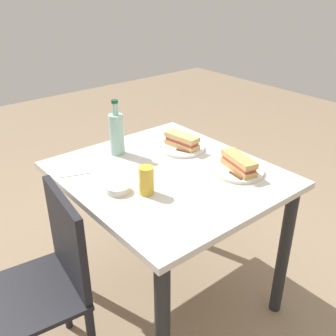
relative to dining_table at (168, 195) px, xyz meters
name	(u,v)px	position (x,y,z in m)	size (l,w,h in m)	color
ground_plane	(168,295)	(0.00, 0.00, -0.65)	(8.00, 8.00, 0.00)	#8C755B
dining_table	(168,195)	(0.00, 0.00, 0.00)	(0.99, 0.89, 0.78)	beige
chair_far	(48,281)	(-0.01, 0.64, -0.15)	(0.45, 0.45, 0.87)	black
plate_near	(182,148)	(0.15, -0.22, 0.14)	(0.24, 0.24, 0.01)	white
baguette_sandwich_near	(182,141)	(0.15, -0.22, 0.18)	(0.19, 0.10, 0.07)	tan
knife_near	(177,150)	(0.13, -0.17, 0.15)	(0.17, 0.08, 0.01)	silver
plate_far	(238,171)	(-0.21, -0.25, 0.14)	(0.24, 0.24, 0.01)	silver
baguette_sandwich_far	(239,163)	(-0.21, -0.25, 0.18)	(0.21, 0.12, 0.07)	tan
knife_far	(230,172)	(-0.21, -0.19, 0.15)	(0.18, 0.04, 0.01)	silver
water_bottle	(117,133)	(0.32, 0.07, 0.24)	(0.07, 0.07, 0.28)	#99C6B7
beer_glass	(146,180)	(-0.09, 0.19, 0.19)	(0.06, 0.06, 0.12)	gold
olive_bowl	(118,189)	(-0.01, 0.28, 0.14)	(0.10, 0.10, 0.03)	silver
paper_napkin	(72,169)	(0.31, 0.33, 0.13)	(0.14, 0.14, 0.00)	white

